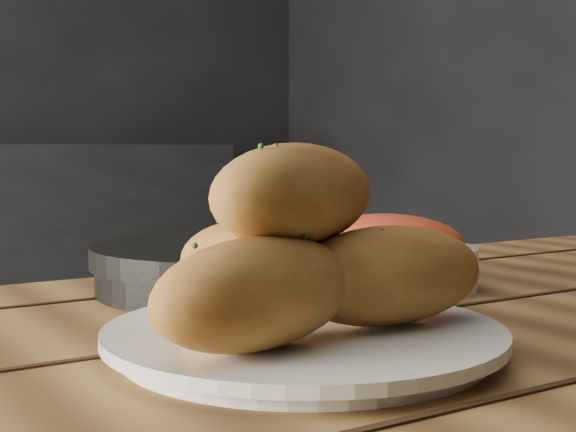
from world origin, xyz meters
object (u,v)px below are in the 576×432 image
at_px(bread_rolls, 300,257).
at_px(skillet, 233,266).
at_px(plate, 304,339).
at_px(bowl, 385,254).

height_order(bread_rolls, skillet, bread_rolls).
relative_size(bread_rolls, skillet, 0.69).
distance_m(plate, bread_rolls, 0.06).
xyz_separation_m(bread_rolls, skillet, (0.08, 0.24, -0.04)).
height_order(plate, skillet, skillet).
bearing_deg(bowl, skillet, 154.84).
xyz_separation_m(skillet, bowl, (0.13, -0.06, 0.01)).
bearing_deg(bowl, plate, -140.38).
bearing_deg(bowl, bread_rolls, -140.57).
height_order(bread_rolls, bowl, bread_rolls).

